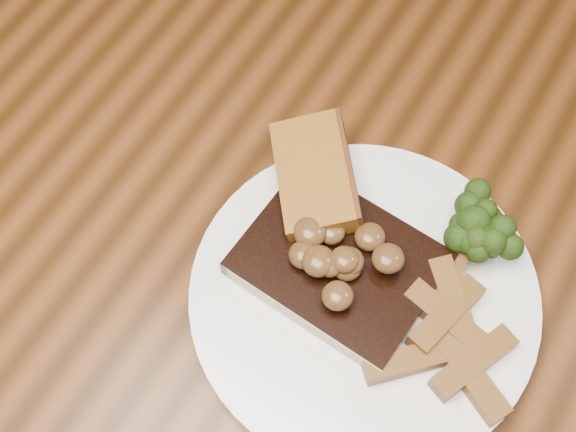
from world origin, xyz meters
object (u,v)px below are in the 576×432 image
Objects in this scene: dining_table at (281,260)px; plate at (364,298)px; steak at (339,264)px; garlic_bread at (313,188)px; potato_wedges at (456,334)px.

plate reaches higher than dining_table.
dining_table is 10.73× the size of steak.
potato_wedges is (0.16, -0.05, 0.00)m from garlic_bread.
potato_wedges is (0.17, -0.03, 0.12)m from dining_table.
steak is 1.44× the size of garlic_bread.
steak and garlic_bread have the same top height.
potato_wedges is at bearing -9.23° from dining_table.
potato_wedges is (0.08, 0.00, 0.02)m from plate.
dining_table is 0.21m from potato_wedges.
dining_table is 5.75× the size of plate.
garlic_bread is (-0.05, 0.05, 0.00)m from steak.
plate is (0.10, -0.03, 0.10)m from dining_table.
potato_wedges is (0.10, -0.00, 0.00)m from steak.
steak reaches higher than plate.
garlic_bread is 1.10× the size of potato_wedges.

